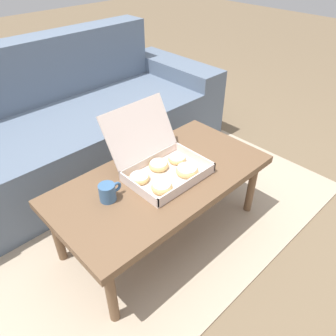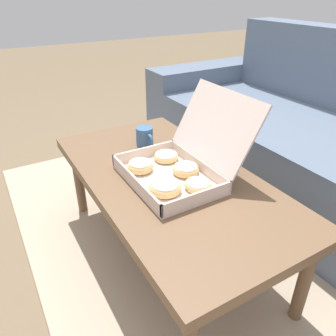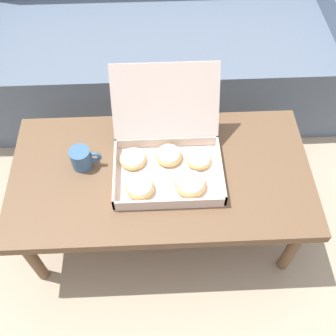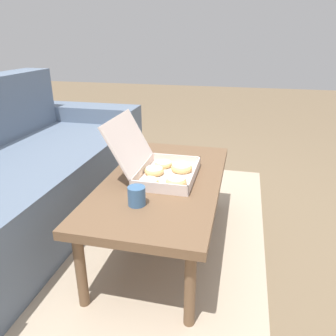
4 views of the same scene
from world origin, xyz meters
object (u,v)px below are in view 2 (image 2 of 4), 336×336
object	(u,v)px
coffee_table	(169,184)
pastry_box	(178,165)
couch	(321,149)
coffee_mug	(145,137)

from	to	relation	value
coffee_table	pastry_box	world-z (taller)	pastry_box
couch	coffee_mug	world-z (taller)	couch
couch	coffee_mug	distance (m)	0.93
pastry_box	couch	bearing A→B (deg)	91.51
coffee_table	coffee_mug	size ratio (longest dim) A/B	9.77
couch	coffee_table	world-z (taller)	couch
couch	coffee_mug	bearing A→B (deg)	-108.04
pastry_box	coffee_mug	size ratio (longest dim) A/B	3.63
coffee_table	pastry_box	xyz separation A→B (m)	(0.02, 0.02, 0.09)
couch	coffee_table	distance (m)	0.92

